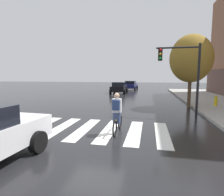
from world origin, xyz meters
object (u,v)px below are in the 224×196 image
sedan_far (131,85)px  traffic_light_near (183,67)px  fire_hydrant (216,101)px  street_tree_near (191,59)px  cyclist (117,114)px  sedan_mid (119,87)px

sedan_far → traffic_light_near: size_ratio=1.07×
fire_hydrant → street_tree_near: bearing=-168.4°
sedan_far → cyclist: bearing=-85.6°
sedan_far → fire_hydrant: sedan_far is taller
sedan_far → sedan_mid: bearing=-97.9°
sedan_mid → fire_hydrant: bearing=-48.0°
street_tree_near → cyclist: bearing=-120.5°
cyclist → traffic_light_near: bearing=52.1°
sedan_far → street_tree_near: bearing=-70.4°
street_tree_near → traffic_light_near: bearing=-108.4°
traffic_light_near → street_tree_near: street_tree_near is taller
fire_hydrant → street_tree_near: 3.68m
fire_hydrant → sedan_mid: bearing=132.0°
sedan_mid → fire_hydrant: sedan_mid is taller
traffic_light_near → street_tree_near: 3.27m
sedan_mid → cyclist: cyclist is taller
sedan_mid → street_tree_near: bearing=-55.9°
sedan_far → cyclist: (1.87, -24.18, 0.06)m
fire_hydrant → cyclist: bearing=-129.4°
sedan_far → cyclist: size_ratio=2.63×
sedan_far → fire_hydrant: 18.50m
sedan_far → street_tree_near: 18.33m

